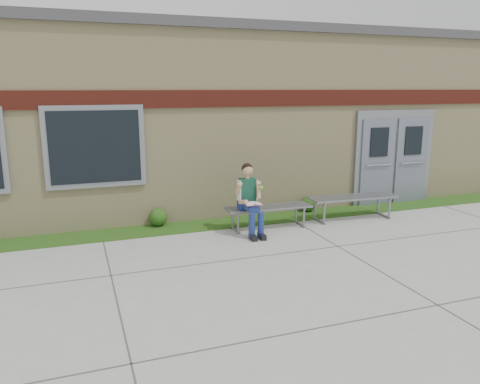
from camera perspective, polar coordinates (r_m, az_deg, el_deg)
name	(u,v)px	position (r m, az deg, el deg)	size (l,w,h in m)	color
ground	(301,263)	(7.86, 7.47, -8.55)	(80.00, 80.00, 0.00)	#9E9E99
grass_strip	(246,221)	(10.11, 0.75, -3.55)	(16.00, 0.80, 0.02)	#214512
school_building	(203,115)	(12.96, -4.55, 9.37)	(16.20, 6.22, 4.20)	beige
bench_left	(268,211)	(9.58, 3.48, -2.35)	(1.79, 0.57, 0.46)	gray
bench_right	(353,201)	(10.50, 13.57, -1.13)	(1.99, 0.66, 0.51)	gray
girl	(250,198)	(9.12, 1.20, -0.73)	(0.50, 0.84, 1.38)	navy
shrub_mid	(158,217)	(9.83, -9.94, -3.03)	(0.37, 0.37, 0.37)	#214512
shrub_east	(308,204)	(10.94, 8.31, -1.44)	(0.35, 0.35, 0.35)	#214512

